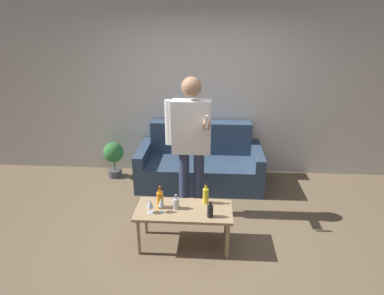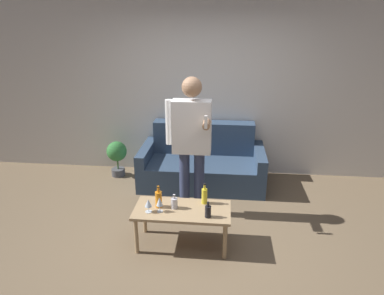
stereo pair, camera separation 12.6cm
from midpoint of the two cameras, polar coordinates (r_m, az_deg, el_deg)
ground_plane at (r=3.89m, az=-0.29°, el=-16.35°), size 16.00×16.00×0.00m
wall_back at (r=5.28m, az=1.30°, el=9.80°), size 8.00×0.06×2.70m
couch at (r=5.17m, az=0.65°, el=-2.58°), size 1.82×0.92×0.88m
coffee_table at (r=3.72m, az=-2.34°, el=-10.96°), size 1.03×0.48×0.45m
bottle_orange at (r=3.68m, az=-3.70°, el=-9.23°), size 0.07×0.07×0.16m
bottle_green at (r=3.70m, az=-6.33°, el=-8.58°), size 0.07×0.07×0.25m
bottle_dark at (r=3.76m, az=1.33°, el=-7.98°), size 0.06×0.06×0.24m
bottle_yellow at (r=3.54m, az=2.02°, el=-10.51°), size 0.06×0.06×0.17m
wine_glass_near at (r=3.62m, az=-8.01°, el=-9.34°), size 0.08×0.08×0.15m
wine_glass_far at (r=3.61m, az=-6.15°, el=-9.12°), size 0.07×0.07×0.16m
person_standing_front at (r=4.05m, az=-1.07°, el=1.61°), size 0.54×0.45×1.74m
potted_plant at (r=5.46m, az=-13.57°, el=-1.28°), size 0.31×0.31×0.57m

